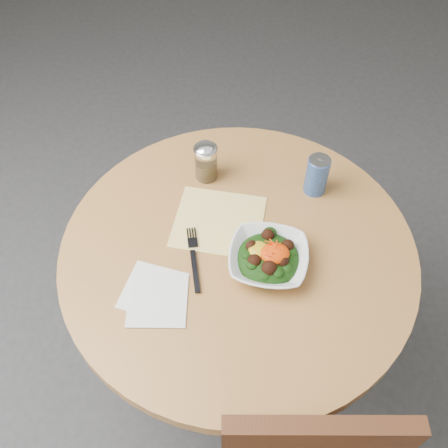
# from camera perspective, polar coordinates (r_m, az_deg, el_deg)

# --- Properties ---
(ground) EXTENTS (6.00, 6.00, 0.00)m
(ground) POSITION_cam_1_polar(r_m,az_deg,el_deg) (1.92, 1.11, -15.67)
(ground) COLOR #303033
(ground) RESTS_ON ground
(table) EXTENTS (0.90, 0.90, 0.75)m
(table) POSITION_cam_1_polar(r_m,az_deg,el_deg) (1.43, 1.45, -7.16)
(table) COLOR black
(table) RESTS_ON ground
(cloth_napkin) EXTENTS (0.28, 0.26, 0.00)m
(cloth_napkin) POSITION_cam_1_polar(r_m,az_deg,el_deg) (1.31, -0.61, 0.29)
(cloth_napkin) COLOR #E2A70B
(cloth_napkin) RESTS_ON table
(paper_napkins) EXTENTS (0.18, 0.20, 0.00)m
(paper_napkins) POSITION_cam_1_polar(r_m,az_deg,el_deg) (1.19, -7.85, -8.12)
(paper_napkins) COLOR silver
(paper_napkins) RESTS_ON table
(salad_bowl) EXTENTS (0.24, 0.24, 0.07)m
(salad_bowl) POSITION_cam_1_polar(r_m,az_deg,el_deg) (1.21, 5.08, -3.89)
(salad_bowl) COLOR white
(salad_bowl) RESTS_ON table
(fork) EXTENTS (0.03, 0.19, 0.00)m
(fork) POSITION_cam_1_polar(r_m,az_deg,el_deg) (1.24, -3.48, -3.74)
(fork) COLOR black
(fork) RESTS_ON table
(spice_shaker) EXTENTS (0.07, 0.07, 0.12)m
(spice_shaker) POSITION_cam_1_polar(r_m,az_deg,el_deg) (1.37, -2.08, 7.15)
(spice_shaker) COLOR silver
(spice_shaker) RESTS_ON table
(beverage_can) EXTENTS (0.06, 0.06, 0.12)m
(beverage_can) POSITION_cam_1_polar(r_m,az_deg,el_deg) (1.36, 10.57, 5.53)
(beverage_can) COLOR navy
(beverage_can) RESTS_ON table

